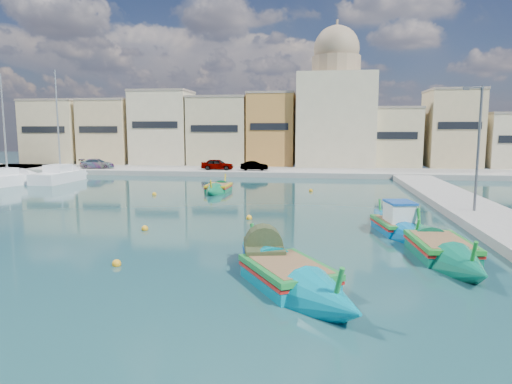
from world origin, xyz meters
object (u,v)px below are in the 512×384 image
(quay_street_lamp, at_px, (477,148))
(yacht_midnorth, at_px, (20,179))
(church_block, at_px, (335,107))
(luzzu_turquoise_cabin, at_px, (396,226))
(tender_near, at_px, (264,256))
(yacht_north, at_px, (69,176))
(luzzu_green, at_px, (219,189))
(luzzu_cyan_south, at_px, (288,278))
(luzzu_blue_south, at_px, (441,250))

(quay_street_lamp, height_order, yacht_midnorth, yacht_midnorth)
(church_block, xyz_separation_m, luzzu_turquoise_cabin, (2.19, -38.38, -8.09))
(quay_street_lamp, height_order, tender_near, quay_street_lamp)
(church_block, distance_m, quay_street_lamp, 35.04)
(luzzu_turquoise_cabin, distance_m, yacht_north, 37.25)
(quay_street_lamp, height_order, luzzu_turquoise_cabin, quay_street_lamp)
(church_block, height_order, luzzu_green, church_block)
(tender_near, bearing_deg, church_block, 84.89)
(quay_street_lamp, xyz_separation_m, luzzu_cyan_south, (-10.40, -13.66, -4.04))
(yacht_north, distance_m, yacht_midnorth, 4.91)
(luzzu_turquoise_cabin, bearing_deg, luzzu_blue_south, -76.38)
(luzzu_cyan_south, height_order, yacht_north, yacht_north)
(church_block, distance_m, tender_near, 46.45)
(quay_street_lamp, height_order, luzzu_blue_south, quay_street_lamp)
(luzzu_green, distance_m, luzzu_cyan_south, 24.86)
(luzzu_blue_south, relative_size, yacht_north, 0.77)
(church_block, height_order, yacht_midnorth, church_block)
(church_block, height_order, luzzu_blue_south, church_block)
(luzzu_turquoise_cabin, distance_m, luzzu_green, 19.29)
(tender_near, bearing_deg, luzzu_green, 107.18)
(tender_near, relative_size, yacht_north, 0.26)
(church_block, bearing_deg, quay_street_lamp, -77.65)
(quay_street_lamp, bearing_deg, yacht_midnorth, 162.13)
(luzzu_blue_south, xyz_separation_m, yacht_north, (-31.96, 25.53, 0.20))
(luzzu_green, distance_m, yacht_north, 19.08)
(luzzu_cyan_south, relative_size, yacht_midnorth, 0.76)
(luzzu_turquoise_cabin, height_order, luzzu_blue_south, luzzu_turquoise_cabin)
(tender_near, height_order, yacht_midnorth, yacht_midnorth)
(luzzu_turquoise_cabin, distance_m, tender_near, 9.54)
(quay_street_lamp, relative_size, luzzu_turquoise_cabin, 0.94)
(quay_street_lamp, relative_size, yacht_north, 0.65)
(quay_street_lamp, relative_size, luzzu_green, 1.11)
(luzzu_cyan_south, distance_m, yacht_midnorth, 38.87)
(luzzu_green, relative_size, tender_near, 2.24)
(yacht_midnorth, bearing_deg, yacht_north, 52.80)
(luzzu_turquoise_cabin, xyz_separation_m, luzzu_green, (-12.92, 14.33, -0.08))
(luzzu_turquoise_cabin, distance_m, luzzu_cyan_south, 10.61)
(luzzu_green, bearing_deg, luzzu_blue_south, -53.49)
(church_block, xyz_separation_m, luzzu_green, (-10.73, -24.05, -8.17))
(quay_street_lamp, distance_m, yacht_midnorth, 41.22)
(luzzu_blue_south, xyz_separation_m, yacht_midnorth, (-34.93, 21.62, 0.17))
(church_block, bearing_deg, luzzu_green, -114.04)
(luzzu_cyan_south, bearing_deg, quay_street_lamp, 52.72)
(quay_street_lamp, bearing_deg, luzzu_green, 151.30)
(quay_street_lamp, height_order, luzzu_cyan_south, quay_street_lamp)
(tender_near, bearing_deg, luzzu_turquoise_cabin, 48.97)
(luzzu_green, xyz_separation_m, tender_near, (6.65, -21.53, 0.21))
(church_block, bearing_deg, tender_near, -95.11)
(luzzu_turquoise_cabin, height_order, luzzu_cyan_south, luzzu_turquoise_cabin)
(church_block, distance_m, luzzu_cyan_south, 48.44)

